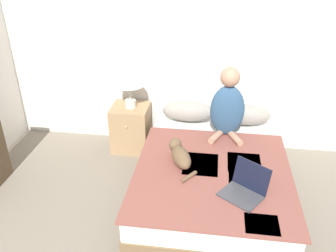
{
  "coord_description": "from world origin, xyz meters",
  "views": [
    {
      "loc": [
        0.1,
        -0.44,
        2.38
      ],
      "look_at": [
        -0.31,
        2.53,
        0.76
      ],
      "focal_mm": 38.0,
      "sensor_mm": 36.0,
      "label": 1
    }
  ],
  "objects_px": {
    "pillow_near": "(188,111)",
    "pillow_far": "(243,114)",
    "bed": "(212,178)",
    "person_sitting": "(228,107)",
    "cat_tabby": "(180,155)",
    "laptop_open": "(244,189)",
    "table_lamp": "(129,78)",
    "nightstand": "(131,128)"
  },
  "relations": [
    {
      "from": "bed",
      "to": "cat_tabby",
      "type": "height_order",
      "value": "cat_tabby"
    },
    {
      "from": "pillow_far",
      "to": "cat_tabby",
      "type": "distance_m",
      "value": 1.12
    },
    {
      "from": "person_sitting",
      "to": "table_lamp",
      "type": "height_order",
      "value": "person_sitting"
    },
    {
      "from": "pillow_far",
      "to": "person_sitting",
      "type": "bearing_deg",
      "value": -125.36
    },
    {
      "from": "pillow_near",
      "to": "laptop_open",
      "type": "distance_m",
      "value": 1.45
    },
    {
      "from": "bed",
      "to": "nightstand",
      "type": "distance_m",
      "value": 1.29
    },
    {
      "from": "person_sitting",
      "to": "nightstand",
      "type": "xyz_separation_m",
      "value": [
        -1.14,
        0.23,
        -0.47
      ]
    },
    {
      "from": "pillow_near",
      "to": "nightstand",
      "type": "distance_m",
      "value": 0.74
    },
    {
      "from": "person_sitting",
      "to": "cat_tabby",
      "type": "height_order",
      "value": "person_sitting"
    },
    {
      "from": "laptop_open",
      "to": "nightstand",
      "type": "relative_size",
      "value": 0.79
    },
    {
      "from": "person_sitting",
      "to": "nightstand",
      "type": "height_order",
      "value": "person_sitting"
    },
    {
      "from": "bed",
      "to": "laptop_open",
      "type": "bearing_deg",
      "value": -60.49
    },
    {
      "from": "cat_tabby",
      "to": "table_lamp",
      "type": "distance_m",
      "value": 1.18
    },
    {
      "from": "cat_tabby",
      "to": "nightstand",
      "type": "relative_size",
      "value": 0.97
    },
    {
      "from": "bed",
      "to": "person_sitting",
      "type": "distance_m",
      "value": 0.79
    },
    {
      "from": "pillow_far",
      "to": "bed",
      "type": "bearing_deg",
      "value": -111.03
    },
    {
      "from": "pillow_near",
      "to": "nightstand",
      "type": "height_order",
      "value": "pillow_near"
    },
    {
      "from": "bed",
      "to": "person_sitting",
      "type": "relative_size",
      "value": 2.53
    },
    {
      "from": "table_lamp",
      "to": "laptop_open",
      "type": "bearing_deg",
      "value": -44.4
    },
    {
      "from": "pillow_near",
      "to": "table_lamp",
      "type": "distance_m",
      "value": 0.8
    },
    {
      "from": "bed",
      "to": "pillow_far",
      "type": "xyz_separation_m",
      "value": [
        0.32,
        0.84,
        0.33
      ]
    },
    {
      "from": "pillow_far",
      "to": "laptop_open",
      "type": "relative_size",
      "value": 1.38
    },
    {
      "from": "cat_tabby",
      "to": "bed",
      "type": "bearing_deg",
      "value": -100.6
    },
    {
      "from": "bed",
      "to": "person_sitting",
      "type": "bearing_deg",
      "value": 77.85
    },
    {
      "from": "pillow_near",
      "to": "pillow_far",
      "type": "xyz_separation_m",
      "value": [
        0.64,
        0.0,
        0.0
      ]
    },
    {
      "from": "pillow_far",
      "to": "person_sitting",
      "type": "relative_size",
      "value": 0.8
    },
    {
      "from": "pillow_near",
      "to": "cat_tabby",
      "type": "height_order",
      "value": "pillow_near"
    },
    {
      "from": "cat_tabby",
      "to": "laptop_open",
      "type": "xyz_separation_m",
      "value": [
        0.6,
        -0.41,
        -0.03
      ]
    },
    {
      "from": "cat_tabby",
      "to": "laptop_open",
      "type": "bearing_deg",
      "value": -147.88
    },
    {
      "from": "laptop_open",
      "to": "nightstand",
      "type": "distance_m",
      "value": 1.82
    },
    {
      "from": "table_lamp",
      "to": "bed",
      "type": "bearing_deg",
      "value": -37.48
    },
    {
      "from": "pillow_near",
      "to": "nightstand",
      "type": "xyz_separation_m",
      "value": [
        -0.7,
        -0.06,
        -0.25
      ]
    },
    {
      "from": "pillow_far",
      "to": "table_lamp",
      "type": "relative_size",
      "value": 1.22
    },
    {
      "from": "person_sitting",
      "to": "pillow_far",
      "type": "bearing_deg",
      "value": 54.64
    },
    {
      "from": "pillow_near",
      "to": "table_lamp",
      "type": "relative_size",
      "value": 1.22
    },
    {
      "from": "bed",
      "to": "table_lamp",
      "type": "bearing_deg",
      "value": 142.52
    },
    {
      "from": "pillow_far",
      "to": "table_lamp",
      "type": "distance_m",
      "value": 1.4
    },
    {
      "from": "pillow_far",
      "to": "table_lamp",
      "type": "bearing_deg",
      "value": -177.41
    },
    {
      "from": "pillow_near",
      "to": "cat_tabby",
      "type": "relative_size",
      "value": 1.12
    },
    {
      "from": "cat_tabby",
      "to": "laptop_open",
      "type": "distance_m",
      "value": 0.72
    },
    {
      "from": "laptop_open",
      "to": "table_lamp",
      "type": "distance_m",
      "value": 1.86
    },
    {
      "from": "pillow_near",
      "to": "laptop_open",
      "type": "relative_size",
      "value": 1.38
    }
  ]
}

